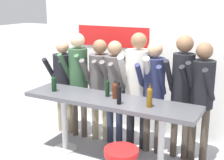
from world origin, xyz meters
TOP-DOWN VIEW (x-y plane):
  - back_wall at (-0.01, 1.33)m, footprint 4.15×0.12m
  - tasting_table at (-0.00, 0.00)m, footprint 2.55×0.63m
  - person_far_left at (-1.19, 0.56)m, footprint 0.42×0.52m
  - person_left at (-0.86, 0.52)m, footprint 0.41×0.55m
  - person_center_left at (-0.47, 0.56)m, footprint 0.46×0.57m
  - person_center at (-0.20, 0.55)m, footprint 0.45×0.57m
  - person_center_right at (0.19, 0.58)m, footprint 0.53×0.64m
  - person_right at (0.45, 0.55)m, footprint 0.41×0.54m
  - person_far_right at (0.88, 0.57)m, footprint 0.37×0.53m
  - person_rightmost at (1.14, 0.58)m, footprint 0.47×0.59m
  - wine_bottle_0 at (0.62, -0.05)m, footprint 0.08×0.08m
  - wine_bottle_1 at (-0.91, -0.06)m, footprint 0.07×0.07m
  - wine_bottle_2 at (0.07, 0.05)m, footprint 0.07×0.07m
  - wine_bottle_3 at (-0.07, 0.09)m, footprint 0.06×0.06m
  - wine_bottle_4 at (0.23, -0.13)m, footprint 0.06×0.06m

SIDE VIEW (x-z plane):
  - tasting_table at x=0.00m, z-range 0.34..1.31m
  - person_far_left at x=-1.19m, z-range 0.20..1.84m
  - person_center_left at x=-0.47m, z-range 0.21..1.91m
  - person_center at x=-0.20m, z-range 0.21..1.91m
  - wine_bottle_2 at x=0.07m, z-range 0.96..1.21m
  - person_right at x=0.45m, z-range 0.22..1.95m
  - wine_bottle_1 at x=-0.91m, z-range 0.95..1.22m
  - wine_bottle_3 at x=-0.07m, z-range 0.95..1.25m
  - person_rightmost at x=1.14m, z-range 0.22..1.98m
  - wine_bottle_4 at x=0.23m, z-range 0.95..1.26m
  - wine_bottle_0 at x=0.62m, z-range 0.95..1.26m
  - person_left at x=-0.86m, z-range 0.24..2.02m
  - person_center_right at x=0.19m, z-range 0.22..2.06m
  - person_far_right at x=0.88m, z-range 0.25..2.09m
  - back_wall at x=-0.01m, z-range 0.00..2.46m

